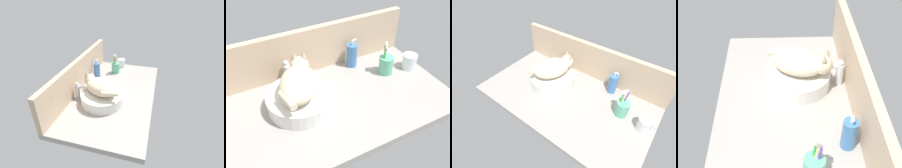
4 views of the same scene
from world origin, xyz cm
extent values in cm
cube|color=#9E9993|center=(0.00, 0.00, -2.00)|extent=(113.09, 62.95, 4.00)
cube|color=#CCAD8C|center=(0.00, 29.67, 12.72)|extent=(113.09, 3.60, 25.44)
cylinder|color=silver|center=(-15.75, 5.00, 3.93)|extent=(31.23, 31.23, 7.85)
ellipsoid|color=beige|center=(-15.75, 5.00, 13.35)|extent=(25.73, 29.76, 11.00)
sphere|color=beige|center=(-10.90, 15.84, 14.85)|extent=(8.80, 8.80, 8.80)
cone|color=tan|center=(-12.50, 17.65, 20.25)|extent=(2.80, 2.80, 3.20)
cone|color=tan|center=(-8.48, 15.85, 20.25)|extent=(2.80, 2.80, 3.20)
cylinder|color=beige|center=(-23.58, -3.14, 13.85)|extent=(5.11, 11.39, 3.20)
cylinder|color=silver|center=(-15.14, 24.87, 5.50)|extent=(3.60, 3.60, 11.00)
cylinder|color=silver|center=(-15.29, 19.88, 10.40)|extent=(2.50, 10.06, 2.20)
sphere|color=silver|center=(-15.14, 24.87, 12.20)|extent=(2.80, 2.80, 2.80)
cylinder|color=#3F72B2|center=(22.01, 22.72, 6.76)|extent=(5.89, 5.89, 13.51)
cylinder|color=silver|center=(22.01, 22.72, 14.91)|extent=(1.20, 1.20, 2.80)
cylinder|color=silver|center=(23.21, 22.72, 16.31)|extent=(2.20, 1.00, 1.00)
cylinder|color=#5BB28E|center=(35.21, 8.22, 4.97)|extent=(7.79, 7.79, 9.94)
cylinder|color=green|center=(33.50, 7.87, 8.90)|extent=(1.17, 2.23, 17.03)
cube|color=white|center=(33.50, 7.87, 17.40)|extent=(1.24, 0.99, 2.47)
cylinder|color=white|center=(34.01, 8.70, 8.90)|extent=(1.87, 3.35, 16.98)
cube|color=white|center=(34.01, 8.70, 17.40)|extent=(1.34, 1.14, 2.56)
cylinder|color=yellow|center=(33.79, 8.40, 8.90)|extent=(1.22, 3.46, 16.95)
cube|color=white|center=(33.79, 8.40, 17.40)|extent=(1.25, 1.15, 2.52)
cylinder|color=purple|center=(34.67, 9.72, 8.90)|extent=(3.15, 1.72, 16.99)
cube|color=white|center=(34.67, 9.72, 17.40)|extent=(1.51, 0.91, 2.57)
cylinder|color=white|center=(49.69, 5.86, 4.19)|extent=(7.97, 7.97, 8.39)
cylinder|color=silver|center=(49.69, 5.86, 2.05)|extent=(7.01, 7.01, 4.09)
camera|label=1|loc=(-115.50, -30.62, 77.85)|focal=28.00mm
camera|label=2|loc=(-39.39, -78.13, 83.97)|focal=40.00mm
camera|label=3|loc=(47.49, -65.18, 85.83)|focal=28.00mm
camera|label=4|loc=(97.42, -2.34, 98.22)|focal=50.00mm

